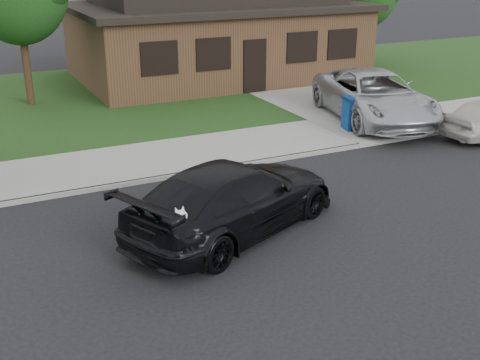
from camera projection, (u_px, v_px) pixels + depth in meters
name	position (u px, v px, depth m)	size (l,w,h in m)	color
ground	(318.00, 212.00, 13.80)	(120.00, 120.00, 0.00)	black
sidewalk	(227.00, 148.00, 17.97)	(60.00, 3.00, 0.12)	gray
curb	(249.00, 164.00, 16.71)	(60.00, 0.12, 0.12)	gray
lawn	(146.00, 94.00, 24.69)	(60.00, 13.00, 0.13)	#193814
driveway	(309.00, 94.00, 24.61)	(4.50, 13.00, 0.14)	gray
sedan	(233.00, 198.00, 12.60)	(5.68, 4.09, 1.53)	black
minivan	(374.00, 96.00, 20.44)	(2.71, 5.87, 1.63)	silver
recycling_bin	(354.00, 113.00, 19.47)	(0.77, 0.77, 1.09)	navy
house	(215.00, 31.00, 27.24)	(12.60, 8.60, 4.65)	#422B1C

